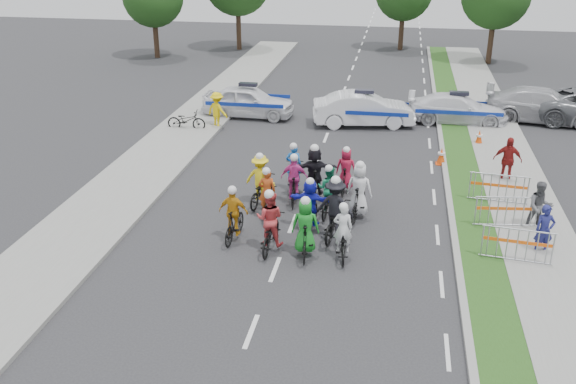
% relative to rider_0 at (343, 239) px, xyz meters
% --- Properties ---
extents(ground, '(90.00, 90.00, 0.00)m').
position_rel_rider_0_xyz_m(ground, '(-1.79, -1.07, -0.59)').
color(ground, '#28282B').
rests_on(ground, ground).
extents(curb_right, '(0.20, 60.00, 0.12)m').
position_rel_rider_0_xyz_m(curb_right, '(3.31, 3.93, -0.53)').
color(curb_right, gray).
rests_on(curb_right, ground).
extents(grass_strip, '(1.20, 60.00, 0.11)m').
position_rel_rider_0_xyz_m(grass_strip, '(4.01, 3.93, -0.53)').
color(grass_strip, '#213E14').
rests_on(grass_strip, ground).
extents(sidewalk_right, '(2.40, 60.00, 0.13)m').
position_rel_rider_0_xyz_m(sidewalk_right, '(5.81, 3.93, -0.52)').
color(sidewalk_right, gray).
rests_on(sidewalk_right, ground).
extents(sidewalk_left, '(3.00, 60.00, 0.13)m').
position_rel_rider_0_xyz_m(sidewalk_left, '(-8.29, 3.93, -0.52)').
color(sidewalk_left, gray).
rests_on(sidewalk_left, ground).
extents(rider_0, '(0.80, 1.79, 1.77)m').
position_rel_rider_0_xyz_m(rider_0, '(0.00, 0.00, 0.00)').
color(rider_0, black).
rests_on(rider_0, ground).
extents(rider_1, '(0.85, 1.87, 1.92)m').
position_rel_rider_0_xyz_m(rider_1, '(-1.08, -0.10, 0.16)').
color(rider_1, black).
rests_on(rider_1, ground).
extents(rider_2, '(0.84, 1.94, 1.95)m').
position_rel_rider_0_xyz_m(rider_2, '(-2.17, 0.12, 0.13)').
color(rider_2, black).
rests_on(rider_2, ground).
extents(rider_3, '(0.94, 1.77, 1.83)m').
position_rel_rider_0_xyz_m(rider_3, '(-3.37, 0.52, 0.12)').
color(rider_3, black).
rests_on(rider_3, ground).
extents(rider_4, '(1.24, 2.11, 2.06)m').
position_rel_rider_0_xyz_m(rider_4, '(-0.37, 1.27, 0.20)').
color(rider_4, black).
rests_on(rider_4, ground).
extents(rider_5, '(1.47, 1.75, 1.78)m').
position_rel_rider_0_xyz_m(rider_5, '(-1.19, 1.66, 0.17)').
color(rider_5, black).
rests_on(rider_5, ground).
extents(rider_6, '(0.94, 1.85, 1.81)m').
position_rel_rider_0_xyz_m(rider_6, '(-2.69, 2.25, 0.01)').
color(rider_6, black).
rests_on(rider_6, ground).
extents(rider_7, '(0.92, 1.98, 2.01)m').
position_rel_rider_0_xyz_m(rider_7, '(0.26, 2.79, 0.19)').
color(rider_7, black).
rests_on(rider_7, ground).
extents(rider_8, '(0.81, 1.81, 1.78)m').
position_rel_rider_0_xyz_m(rider_8, '(-0.75, 2.90, 0.08)').
color(rider_8, black).
rests_on(rider_8, ground).
extents(rider_9, '(0.95, 1.78, 1.84)m').
position_rel_rider_0_xyz_m(rider_9, '(-2.01, 3.58, 0.12)').
color(rider_9, black).
rests_on(rider_9, ground).
extents(rider_10, '(1.15, 1.96, 1.91)m').
position_rel_rider_0_xyz_m(rider_10, '(-3.14, 3.28, 0.15)').
color(rider_10, black).
rests_on(rider_10, ground).
extents(rider_11, '(1.68, 2.00, 2.03)m').
position_rel_rider_0_xyz_m(rider_11, '(-1.40, 4.12, 0.26)').
color(rider_11, black).
rests_on(rider_11, ground).
extents(rider_12, '(0.78, 1.83, 1.82)m').
position_rel_rider_0_xyz_m(rider_12, '(-2.23, 4.76, 0.02)').
color(rider_12, black).
rests_on(rider_12, ground).
extents(rider_13, '(0.78, 1.71, 1.76)m').
position_rel_rider_0_xyz_m(rider_13, '(-0.35, 4.85, 0.10)').
color(rider_13, black).
rests_on(rider_13, ground).
extents(police_car_0, '(4.60, 1.99, 1.55)m').
position_rel_rider_0_xyz_m(police_car_0, '(-6.00, 13.64, 0.18)').
color(police_car_0, white).
rests_on(police_car_0, ground).
extents(police_car_1, '(4.99, 2.46, 1.57)m').
position_rel_rider_0_xyz_m(police_car_1, '(-0.27, 13.13, 0.20)').
color(police_car_1, white).
rests_on(police_car_1, ground).
extents(police_car_2, '(4.78, 2.04, 1.37)m').
position_rel_rider_0_xyz_m(police_car_2, '(4.17, 14.35, 0.10)').
color(police_car_2, white).
rests_on(police_car_2, ground).
extents(civilian_sedan, '(5.79, 3.01, 1.60)m').
position_rel_rider_0_xyz_m(civilian_sedan, '(8.29, 15.25, 0.21)').
color(civilian_sedan, '#ACACB1').
rests_on(civilian_sedan, ground).
extents(spectator_0, '(0.63, 0.47, 1.56)m').
position_rel_rider_0_xyz_m(spectator_0, '(5.76, 1.18, 0.19)').
color(spectator_0, navy).
rests_on(spectator_0, ground).
extents(spectator_1, '(0.86, 0.70, 1.65)m').
position_rel_rider_0_xyz_m(spectator_1, '(5.91, 2.79, 0.24)').
color(spectator_1, '#55555A').
rests_on(spectator_1, ground).
extents(spectator_2, '(1.07, 0.53, 1.77)m').
position_rel_rider_0_xyz_m(spectator_2, '(5.46, 6.83, 0.29)').
color(spectator_2, maroon).
rests_on(spectator_2, ground).
extents(marshal_hiviz, '(1.28, 1.05, 1.72)m').
position_rel_rider_0_xyz_m(marshal_hiviz, '(-7.00, 11.55, 0.27)').
color(marshal_hiviz, yellow).
rests_on(marshal_hiviz, ground).
extents(barrier_0, '(2.05, 0.74, 1.12)m').
position_rel_rider_0_xyz_m(barrier_0, '(4.91, 0.42, -0.03)').
color(barrier_0, '#A5A8AD').
rests_on(barrier_0, ground).
extents(barrier_1, '(2.05, 0.74, 1.12)m').
position_rel_rider_0_xyz_m(barrier_1, '(4.91, 2.71, -0.03)').
color(barrier_1, '#A5A8AD').
rests_on(barrier_1, ground).
extents(barrier_2, '(2.04, 0.71, 1.12)m').
position_rel_rider_0_xyz_m(barrier_2, '(4.91, 4.65, -0.03)').
color(barrier_2, '#A5A8AD').
rests_on(barrier_2, ground).
extents(cone_0, '(0.40, 0.40, 0.70)m').
position_rel_rider_0_xyz_m(cone_0, '(3.18, 8.38, -0.25)').
color(cone_0, '#F24C0C').
rests_on(cone_0, ground).
extents(cone_1, '(0.40, 0.40, 0.70)m').
position_rel_rider_0_xyz_m(cone_1, '(4.90, 11.04, -0.25)').
color(cone_1, '#F24C0C').
rests_on(cone_1, ground).
extents(parked_bike, '(1.83, 0.71, 0.95)m').
position_rel_rider_0_xyz_m(parked_bike, '(-8.34, 10.95, -0.12)').
color(parked_bike, black).
rests_on(parked_bike, ground).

